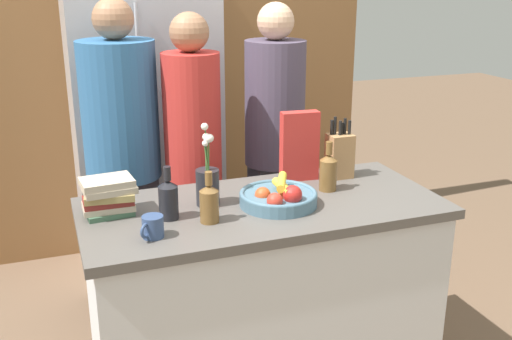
{
  "coord_description": "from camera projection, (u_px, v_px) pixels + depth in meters",
  "views": [
    {
      "loc": [
        -0.81,
        -2.15,
        1.81
      ],
      "look_at": [
        0.0,
        0.09,
        1.02
      ],
      "focal_mm": 42.0,
      "sensor_mm": 36.0,
      "label": 1
    }
  ],
  "objects": [
    {
      "name": "person_in_blue",
      "position": [
        193.0,
        155.0,
        3.02
      ],
      "size": [
        0.29,
        0.29,
        1.64
      ],
      "rotation": [
        0.0,
        0.0,
        -0.36
      ],
      "color": "#383842",
      "rests_on": "ground_plane"
    },
    {
      "name": "book_stack",
      "position": [
        108.0,
        196.0,
        2.34
      ],
      "size": [
        0.22,
        0.16,
        0.15
      ],
      "color": "#3D6047",
      "rests_on": "kitchen_island"
    },
    {
      "name": "bottle_wine",
      "position": [
        168.0,
        198.0,
        2.3
      ],
      "size": [
        0.08,
        0.08,
        0.21
      ],
      "color": "black",
      "rests_on": "kitchen_island"
    },
    {
      "name": "coffee_mug",
      "position": [
        152.0,
        227.0,
        2.14
      ],
      "size": [
        0.1,
        0.09,
        0.08
      ],
      "color": "#334770",
      "rests_on": "kitchen_island"
    },
    {
      "name": "flower_vase",
      "position": [
        208.0,
        183.0,
        2.43
      ],
      "size": [
        0.1,
        0.1,
        0.34
      ],
      "color": "#232328",
      "rests_on": "kitchen_island"
    },
    {
      "name": "person_at_sink",
      "position": [
        123.0,
        151.0,
        3.02
      ],
      "size": [
        0.38,
        0.38,
        1.7
      ],
      "rotation": [
        0.0,
        0.0,
        0.17
      ],
      "color": "#383842",
      "rests_on": "ground_plane"
    },
    {
      "name": "cereal_box",
      "position": [
        299.0,
        146.0,
        2.71
      ],
      "size": [
        0.18,
        0.08,
        0.32
      ],
      "color": "red",
      "rests_on": "kitchen_island"
    },
    {
      "name": "person_in_red_tee",
      "position": [
        274.0,
        139.0,
        3.28
      ],
      "size": [
        0.33,
        0.33,
        1.67
      ],
      "rotation": [
        0.0,
        0.0,
        0.1
      ],
      "color": "#383842",
      "rests_on": "ground_plane"
    },
    {
      "name": "fruit_bowl",
      "position": [
        279.0,
        197.0,
        2.44
      ],
      "size": [
        0.32,
        0.32,
        0.11
      ],
      "color": "slate",
      "rests_on": "kitchen_island"
    },
    {
      "name": "bottle_vinegar",
      "position": [
        328.0,
        171.0,
        2.6
      ],
      "size": [
        0.08,
        0.08,
        0.22
      ],
      "color": "brown",
      "rests_on": "kitchen_island"
    },
    {
      "name": "kitchen_island",
      "position": [
        263.0,
        299.0,
        2.61
      ],
      "size": [
        1.49,
        0.68,
        0.9
      ],
      "color": "silver",
      "rests_on": "ground_plane"
    },
    {
      "name": "back_wall_wood",
      "position": [
        169.0,
        54.0,
        3.92
      ],
      "size": [
        2.69,
        0.12,
        2.6
      ],
      "color": "olive",
      "rests_on": "ground_plane"
    },
    {
      "name": "knife_block",
      "position": [
        339.0,
        155.0,
        2.76
      ],
      "size": [
        0.11,
        0.09,
        0.29
      ],
      "color": "#A87A4C",
      "rests_on": "kitchen_island"
    },
    {
      "name": "bottle_oil",
      "position": [
        209.0,
        202.0,
        2.27
      ],
      "size": [
        0.07,
        0.07,
        0.2
      ],
      "color": "brown",
      "rests_on": "kitchen_island"
    },
    {
      "name": "refrigerator",
      "position": [
        144.0,
        112.0,
        3.61
      ],
      "size": [
        0.84,
        0.62,
        2.01
      ],
      "color": "#B7B7BC",
      "rests_on": "ground_plane"
    }
  ]
}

